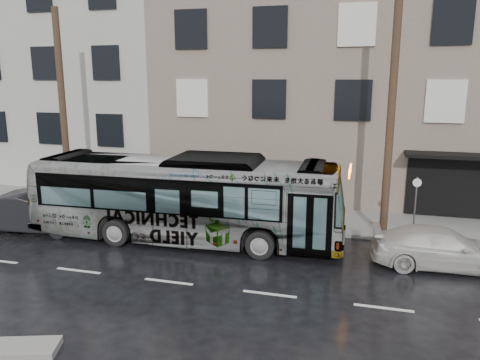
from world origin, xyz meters
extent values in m
plane|color=black|center=(0.00, 0.00, 0.00)|extent=(120.00, 120.00, 0.00)
cube|color=gray|center=(0.00, 4.90, 0.07)|extent=(90.00, 3.60, 0.15)
cube|color=gray|center=(5.00, 12.70, 5.50)|extent=(20.00, 12.00, 11.00)
cube|color=#A7A69E|center=(-18.00, 14.20, 8.00)|extent=(26.00, 15.00, 16.00)
cylinder|color=#4C3826|center=(6.50, 3.30, 4.65)|extent=(0.30, 0.30, 9.00)
cylinder|color=#4C3826|center=(-7.50, 3.30, 4.65)|extent=(0.30, 0.30, 9.00)
cylinder|color=slate|center=(7.60, 3.30, 1.35)|extent=(0.06, 0.06, 2.40)
imported|color=#B2B2B2|center=(-0.89, 1.21, 1.68)|extent=(12.11, 3.13, 3.35)
imported|color=#BBB8B2|center=(8.31, 1.00, 0.66)|extent=(4.70, 2.22, 1.33)
imported|color=black|center=(-7.26, 0.56, 0.81)|extent=(5.07, 2.29, 1.62)
cube|color=gray|center=(-1.80, -6.93, 0.09)|extent=(1.96, 1.32, 0.18)
camera|label=1|loc=(5.69, -14.92, 6.24)|focal=35.00mm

